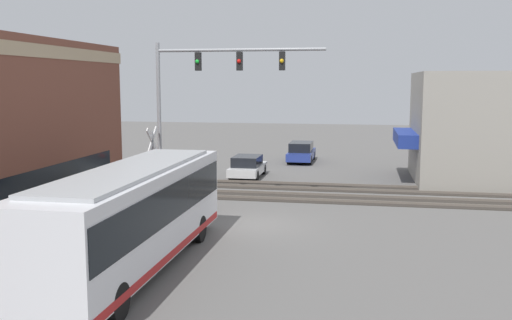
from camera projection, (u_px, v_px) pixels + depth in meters
The scene contains 10 objects.
ground_plane at pixel (257, 225), 24.18m from camera, with size 120.00×120.00×0.00m, color #605E5B.
shop_building at pixel (492, 128), 34.28m from camera, with size 8.29×10.22×6.60m.
city_bus at pixel (134, 214), 18.16m from camera, with size 11.38×2.59×3.34m.
traffic_signal_gantry at pixel (206, 84), 28.37m from camera, with size 0.42×8.53×7.97m.
crossing_signal at pixel (152, 157), 28.37m from camera, with size 1.41×1.18×3.81m.
rail_track_near at pixel (277, 196), 30.02m from camera, with size 2.60×60.00×0.15m.
rail_track_far at pixel (286, 186), 33.14m from camera, with size 2.60×60.00×0.15m.
parked_car_white at pixel (248, 167), 36.21m from camera, with size 4.24×1.82×1.39m.
parked_car_blue at pixel (301, 153), 43.30m from camera, with size 4.71×1.82×1.52m.
pedestrian_at_crossing at pixel (192, 183), 28.76m from camera, with size 0.34×0.34×1.84m.
Camera 1 is at (-23.19, -4.30, 5.98)m, focal length 40.00 mm.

